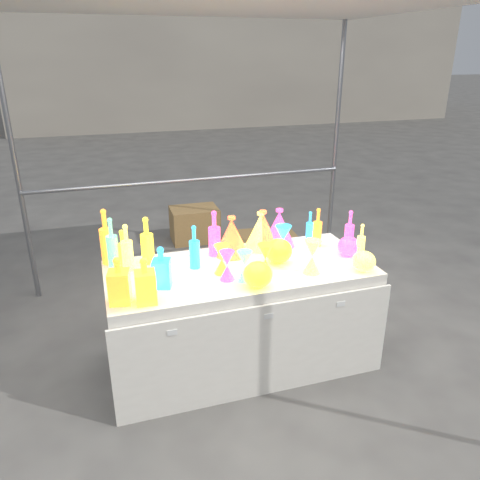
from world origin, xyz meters
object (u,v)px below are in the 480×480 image
object	(u,v)px
display_table	(240,316)
decanter_0	(145,280)
cardboard_box_closed	(195,224)
globe_0	(258,276)
hourglass_0	(265,259)
lampshade_0	(232,236)
bottle_0	(147,240)

from	to	relation	value
display_table	decanter_0	world-z (taller)	decanter_0
display_table	cardboard_box_closed	bearing A→B (deg)	85.24
globe_0	hourglass_0	bearing A→B (deg)	55.59
decanter_0	globe_0	size ratio (longest dim) A/B	1.54
display_table	lampshade_0	xyz separation A→B (m)	(0.01, 0.24, 0.52)
display_table	hourglass_0	bearing A→B (deg)	-47.21
hourglass_0	globe_0	world-z (taller)	hourglass_0
bottle_0	lampshade_0	xyz separation A→B (m)	(0.60, -0.04, -0.02)
decanter_0	hourglass_0	distance (m)	0.81
display_table	cardboard_box_closed	size ratio (longest dim) A/B	3.33
cardboard_box_closed	hourglass_0	bearing A→B (deg)	-90.60
display_table	lampshade_0	size ratio (longest dim) A/B	6.32
cardboard_box_closed	globe_0	size ratio (longest dim) A/B	3.00
bottle_0	globe_0	size ratio (longest dim) A/B	1.83
cardboard_box_closed	lampshade_0	bearing A→B (deg)	-93.92
bottle_0	hourglass_0	bearing A→B (deg)	-29.89
cardboard_box_closed	decanter_0	distance (m)	2.94
bottle_0	decanter_0	size ratio (longest dim) A/B	1.19
cardboard_box_closed	globe_0	world-z (taller)	globe_0
hourglass_0	lampshade_0	xyz separation A→B (m)	(-0.12, 0.37, 0.04)
display_table	decanter_0	bearing A→B (deg)	-157.03
cardboard_box_closed	bottle_0	xyz separation A→B (m)	(-0.79, -2.17, 0.72)
globe_0	cardboard_box_closed	bearing A→B (deg)	86.15
bottle_0	decanter_0	world-z (taller)	bottle_0
globe_0	lampshade_0	world-z (taller)	lampshade_0
lampshade_0	cardboard_box_closed	bearing A→B (deg)	71.49
cardboard_box_closed	lampshade_0	xyz separation A→B (m)	(-0.19, -2.21, 0.69)
globe_0	display_table	bearing A→B (deg)	93.72
decanter_0	hourglass_0	size ratio (longest dim) A/B	1.36
display_table	decanter_0	size ratio (longest dim) A/B	6.49
cardboard_box_closed	lampshade_0	world-z (taller)	lampshade_0
decanter_0	hourglass_0	xyz separation A→B (m)	(0.79, 0.15, -0.04)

